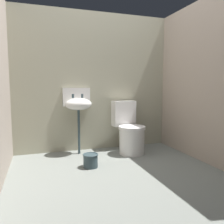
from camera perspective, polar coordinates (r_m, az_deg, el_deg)
ground_plane at (r=2.70m, az=2.07°, el=-16.53°), size 2.86×2.79×0.08m
wall_back at (r=3.68m, az=-4.66°, el=7.50°), size 2.86×0.10×2.16m
wall_right at (r=3.24m, az=23.43°, el=7.13°), size 0.10×2.59×2.16m
toilet_near_wall at (r=3.51m, az=4.36°, el=-4.94°), size 0.43×0.61×0.78m
sink at (r=3.42m, az=-8.51°, el=2.05°), size 0.42×0.35×0.99m
bucket at (r=2.92m, az=-5.40°, el=-11.97°), size 0.20×0.20×0.17m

